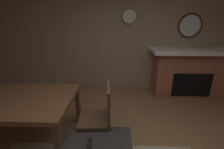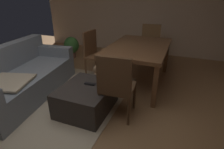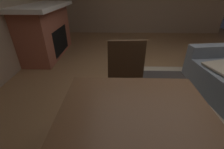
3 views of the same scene
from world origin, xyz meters
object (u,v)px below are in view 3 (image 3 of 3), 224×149
(fireplace, at_px, (47,31))
(tv_remote, at_px, (164,90))
(dining_chair_west, at_px, (127,77))
(ottoman_coffee_table, at_px, (162,100))

(fireplace, relative_size, tv_remote, 11.50)
(tv_remote, bearing_deg, dining_chair_west, -105.35)
(fireplace, distance_m, tv_remote, 2.96)
(dining_chair_west, bearing_deg, ottoman_coffee_table, 88.77)
(fireplace, distance_m, dining_chair_west, 2.58)
(fireplace, bearing_deg, ottoman_coffee_table, 48.44)
(dining_chair_west, bearing_deg, tv_remote, 78.55)
(tv_remote, distance_m, dining_chair_west, 0.46)
(fireplace, relative_size, ottoman_coffee_table, 2.23)
(tv_remote, relative_size, dining_chair_west, 0.17)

